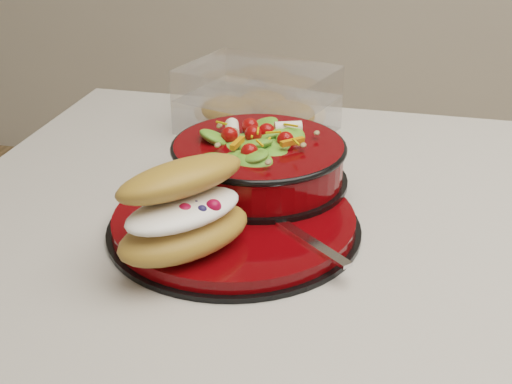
% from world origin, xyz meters
% --- Properties ---
extents(dinner_plate, '(0.28, 0.28, 0.02)m').
position_xyz_m(dinner_plate, '(-0.26, -0.06, 0.91)').
color(dinner_plate, black).
rests_on(dinner_plate, island_counter).
extents(salad_bowl, '(0.21, 0.21, 0.09)m').
position_xyz_m(salad_bowl, '(-0.25, 0.03, 0.95)').
color(salad_bowl, black).
rests_on(salad_bowl, dinner_plate).
extents(croissant, '(0.15, 0.18, 0.09)m').
position_xyz_m(croissant, '(-0.29, -0.13, 0.96)').
color(croissant, '#B17B36').
rests_on(croissant, dinner_plate).
extents(fork, '(0.14, 0.12, 0.00)m').
position_xyz_m(fork, '(-0.19, -0.08, 0.92)').
color(fork, silver).
rests_on(fork, dinner_plate).
extents(pastry_box, '(0.24, 0.20, 0.09)m').
position_xyz_m(pastry_box, '(-0.30, 0.24, 0.94)').
color(pastry_box, white).
rests_on(pastry_box, island_counter).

